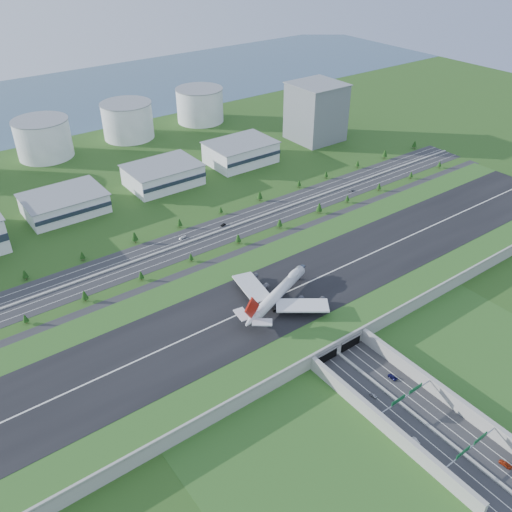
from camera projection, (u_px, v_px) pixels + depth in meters
ground at (279, 307)px, 320.26m from camera, size 1200.00×1200.00×0.00m
airfield_deck at (280, 301)px, 317.96m from camera, size 520.00×100.00×9.20m
underpass_road at (413, 408)px, 251.14m from camera, size 38.80×120.40×8.00m
sign_gantry_near at (406, 397)px, 252.19m from camera, size 38.70×0.70×9.80m
sign_gantry_far at (471, 448)px, 228.51m from camera, size 38.70×0.70×9.80m
north_expressway at (196, 240)px, 384.49m from camera, size 560.00×36.00×0.12m
tree_row at (227, 222)px, 396.82m from camera, size 504.29×48.74×8.48m
hangar_mid_a at (65, 204)px, 414.88m from camera, size 58.00×42.00×15.00m
hangar_mid_b at (163, 175)px, 456.61m from camera, size 58.00×42.00×17.00m
hangar_mid_c at (241, 152)px, 495.86m from camera, size 58.00×42.00×19.00m
office_tower at (316, 112)px, 536.71m from camera, size 46.00×46.00×55.00m
fuel_tank_b at (43, 139)px, 503.06m from camera, size 50.00×50.00×35.00m
fuel_tank_c at (128, 121)px, 545.33m from camera, size 50.00×50.00×35.00m
fuel_tank_d at (200, 105)px, 587.61m from camera, size 50.00×50.00×35.00m
bay_water at (29, 105)px, 644.96m from camera, size 1200.00×260.00×0.06m
boeing_747 at (278, 293)px, 307.93m from camera, size 64.41×59.68×21.03m
car_0 at (373, 395)px, 260.98m from camera, size 1.89×4.06×1.34m
car_1 at (416, 441)px, 238.71m from camera, size 2.23×4.55×1.44m
car_2 at (392, 377)px, 271.15m from camera, size 2.58×5.25×1.43m
car_3 at (505, 464)px, 228.73m from camera, size 2.55×5.64×1.60m
car_5 at (223, 225)px, 400.68m from camera, size 4.57×2.36×1.43m
car_6 at (351, 190)px, 449.36m from camera, size 5.33×2.73×1.44m
car_7 at (182, 237)px, 385.47m from camera, size 5.48×2.88×1.52m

